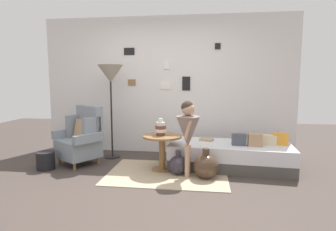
# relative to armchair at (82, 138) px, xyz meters

# --- Properties ---
(ground_plane) EXTENTS (12.00, 12.00, 0.00)m
(ground_plane) POSITION_rel_armchair_xyz_m (1.33, -1.00, -0.44)
(ground_plane) COLOR #423833
(gallery_wall) EXTENTS (4.80, 0.12, 2.60)m
(gallery_wall) POSITION_rel_armchair_xyz_m (1.33, 0.95, 0.86)
(gallery_wall) COLOR silver
(gallery_wall) RESTS_ON ground
(rug) EXTENTS (1.78, 1.24, 0.01)m
(rug) POSITION_rel_armchair_xyz_m (1.51, -0.34, -0.43)
(rug) COLOR tan
(rug) RESTS_ON ground
(armchair) EXTENTS (0.90, 0.85, 0.97)m
(armchair) POSITION_rel_armchair_xyz_m (0.00, 0.00, 0.00)
(armchair) COLOR olive
(armchair) RESTS_ON ground
(daybed) EXTENTS (1.96, 0.95, 0.40)m
(daybed) POSITION_rel_armchair_xyz_m (2.46, 0.07, -0.24)
(daybed) COLOR #4C4742
(daybed) RESTS_ON ground
(pillow_head) EXTENTS (0.24, 0.16, 0.18)m
(pillow_head) POSITION_rel_armchair_xyz_m (3.23, 0.09, 0.05)
(pillow_head) COLOR orange
(pillow_head) RESTS_ON daybed
(pillow_mid) EXTENTS (0.23, 0.16, 0.15)m
(pillow_mid) POSITION_rel_armchair_xyz_m (3.07, 0.11, 0.03)
(pillow_mid) COLOR beige
(pillow_mid) RESTS_ON daybed
(pillow_back) EXTENTS (0.20, 0.12, 0.20)m
(pillow_back) POSITION_rel_armchair_xyz_m (2.82, -0.06, 0.06)
(pillow_back) COLOR tan
(pillow_back) RESTS_ON daybed
(pillow_extra) EXTENTS (0.22, 0.12, 0.18)m
(pillow_extra) POSITION_rel_armchair_xyz_m (2.59, -0.03, 0.05)
(pillow_extra) COLOR #474C56
(pillow_extra) RESTS_ON daybed
(side_table) EXTENTS (0.61, 0.61, 0.56)m
(side_table) POSITION_rel_armchair_xyz_m (1.41, -0.19, -0.03)
(side_table) COLOR olive
(side_table) RESTS_ON ground
(vase_striped) EXTENTS (0.17, 0.17, 0.27)m
(vase_striped) POSITION_rel_armchair_xyz_m (1.38, -0.20, 0.23)
(vase_striped) COLOR brown
(vase_striped) RESTS_ON side_table
(floor_lamp) EXTENTS (0.45, 0.45, 1.67)m
(floor_lamp) POSITION_rel_armchair_xyz_m (0.39, 0.41, 1.03)
(floor_lamp) COLOR black
(floor_lamp) RESTS_ON ground
(person_child) EXTENTS (0.34, 0.34, 1.11)m
(person_child) POSITION_rel_armchair_xyz_m (1.82, -0.43, 0.27)
(person_child) COLOR tan
(person_child) RESTS_ON ground
(book_on_daybed) EXTENTS (0.25, 0.21, 0.03)m
(book_on_daybed) POSITION_rel_armchair_xyz_m (2.09, 0.25, -0.02)
(book_on_daybed) COLOR tan
(book_on_daybed) RESTS_ON daybed
(demijohn_near) EXTENTS (0.29, 0.29, 0.37)m
(demijohn_near) POSITION_rel_armchair_xyz_m (1.67, -0.35, -0.29)
(demijohn_near) COLOR #332D38
(demijohn_near) RESTS_ON ground
(demijohn_far) EXTENTS (0.35, 0.35, 0.44)m
(demijohn_far) POSITION_rel_armchair_xyz_m (2.08, -0.46, -0.26)
(demijohn_far) COLOR #473323
(demijohn_far) RESTS_ON ground
(magazine_basket) EXTENTS (0.28, 0.28, 0.28)m
(magazine_basket) POSITION_rel_armchair_xyz_m (-0.44, -0.38, -0.30)
(magazine_basket) COLOR black
(magazine_basket) RESTS_ON ground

